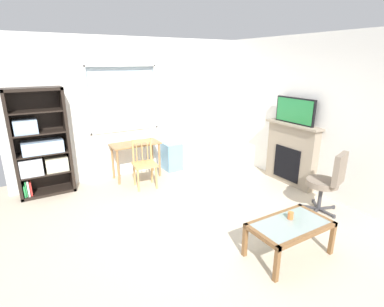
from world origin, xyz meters
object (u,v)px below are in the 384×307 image
(desk_under_window, at_px, (136,149))
(fireplace, at_px, (291,154))
(plastic_drawer_unit, at_px, (172,156))
(wooden_chair, at_px, (144,163))
(office_chair, at_px, (328,180))
(sippy_cup, at_px, (291,216))
(bookshelf, at_px, (40,147))
(tv, at_px, (295,111))
(coffee_table, at_px, (290,228))

(desk_under_window, xyz_separation_m, fireplace, (2.46, -1.79, -0.01))
(plastic_drawer_unit, bearing_deg, wooden_chair, -146.79)
(office_chair, bearing_deg, sippy_cup, -163.13)
(bookshelf, height_order, wooden_chair, bookshelf)
(plastic_drawer_unit, bearing_deg, sippy_cup, -91.00)
(tv, height_order, sippy_cup, tv)
(wooden_chair, bearing_deg, fireplace, -27.25)
(plastic_drawer_unit, distance_m, fireplace, 2.47)
(coffee_table, bearing_deg, sippy_cup, 44.20)
(desk_under_window, xyz_separation_m, tv, (2.44, -1.79, 0.82))
(desk_under_window, bearing_deg, fireplace, -36.15)
(wooden_chair, bearing_deg, sippy_cup, -73.86)
(fireplace, bearing_deg, plastic_drawer_unit, 131.34)
(plastic_drawer_unit, relative_size, office_chair, 0.59)
(desk_under_window, distance_m, plastic_drawer_unit, 0.89)
(bookshelf, distance_m, sippy_cup, 4.21)
(plastic_drawer_unit, xyz_separation_m, sippy_cup, (-0.06, -3.34, 0.19))
(desk_under_window, bearing_deg, wooden_chair, -93.17)
(coffee_table, bearing_deg, office_chair, 18.88)
(sippy_cup, bearing_deg, plastic_drawer_unit, 89.00)
(bookshelf, distance_m, office_chair, 4.79)
(office_chair, bearing_deg, wooden_chair, 130.59)
(tv, bearing_deg, bookshelf, 155.17)
(tv, height_order, coffee_table, tv)
(bookshelf, bearing_deg, desk_under_window, -3.81)
(fireplace, bearing_deg, bookshelf, 155.27)
(office_chair, bearing_deg, plastic_drawer_unit, 111.93)
(desk_under_window, distance_m, office_chair, 3.55)
(office_chair, bearing_deg, fireplace, 69.02)
(wooden_chair, xyz_separation_m, sippy_cup, (0.80, -2.78, 0.02))
(fireplace, bearing_deg, coffee_table, -138.16)
(tv, bearing_deg, fireplace, -0.00)
(desk_under_window, xyz_separation_m, coffee_table, (0.70, -3.37, -0.24))
(desk_under_window, distance_m, coffee_table, 3.45)
(fireplace, xyz_separation_m, coffee_table, (-1.76, -1.57, -0.22))
(wooden_chair, height_order, tv, tv)
(desk_under_window, relative_size, plastic_drawer_unit, 1.63)
(tv, distance_m, office_chair, 1.48)
(fireplace, height_order, sippy_cup, fireplace)
(tv, bearing_deg, coffee_table, -137.86)
(wooden_chair, relative_size, fireplace, 0.76)
(bookshelf, relative_size, sippy_cup, 20.89)
(wooden_chair, distance_m, coffee_table, 2.94)
(fireplace, bearing_deg, wooden_chair, 152.75)
(fireplace, bearing_deg, sippy_cup, -138.27)
(bookshelf, xyz_separation_m, coffee_table, (2.38, -3.48, -0.49))
(office_chair, relative_size, coffee_table, 1.01)
(wooden_chair, height_order, fireplace, fireplace)
(plastic_drawer_unit, xyz_separation_m, fireplace, (1.62, -1.84, 0.30))
(tv, height_order, office_chair, tv)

